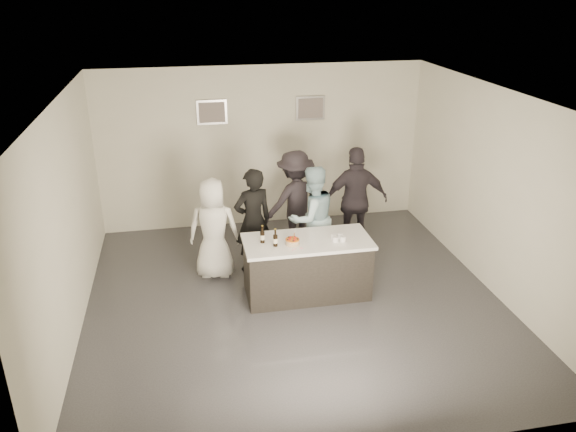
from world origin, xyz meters
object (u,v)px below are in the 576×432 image
object	(u,v)px
person_main_black	(253,221)
person_guest_right	(356,200)
beer_bottle_a	(262,234)
person_guest_left	(214,229)
beer_bottle_b	(275,238)
person_main_blue	(312,218)
person_guest_back	(295,201)
bar_counter	(307,267)
cake	(292,242)

from	to	relation	value
person_main_black	person_guest_right	world-z (taller)	person_guest_right
beer_bottle_a	person_main_black	distance (m)	0.90
person_main_black	person_guest_left	world-z (taller)	person_main_black
person_main_black	beer_bottle_b	bearing A→B (deg)	83.73
person_main_black	person_guest_left	distance (m)	0.64
person_main_black	person_main_blue	world-z (taller)	person_main_black
person_guest_left	person_guest_back	world-z (taller)	person_guest_back
bar_counter	person_guest_left	xyz separation A→B (m)	(-1.30, 0.85, 0.36)
person_main_black	person_guest_left	xyz separation A→B (m)	(-0.63, -0.07, -0.05)
cake	beer_bottle_a	xyz separation A→B (m)	(-0.41, 0.14, 0.09)
person_guest_back	person_main_black	bearing A→B (deg)	21.04
person_guest_right	beer_bottle_b	bearing A→B (deg)	44.62
beer_bottle_a	person_guest_left	world-z (taller)	person_guest_left
beer_bottle_b	person_guest_back	size ratio (longest dim) A/B	0.15
bar_counter	beer_bottle_b	bearing A→B (deg)	-167.36
cake	beer_bottle_a	bearing A→B (deg)	161.42
bar_counter	person_main_black	bearing A→B (deg)	126.05
person_guest_back	cake	bearing A→B (deg)	58.37
bar_counter	beer_bottle_b	distance (m)	0.77
bar_counter	person_guest_back	xyz separation A→B (m)	(0.15, 1.60, 0.43)
bar_counter	person_guest_left	bearing A→B (deg)	146.81
beer_bottle_b	person_main_blue	xyz separation A→B (m)	(0.76, 0.96, -0.17)
person_main_blue	person_guest_right	bearing A→B (deg)	-173.17
person_guest_back	bar_counter	bearing A→B (deg)	65.95
beer_bottle_b	person_guest_back	world-z (taller)	person_guest_back
cake	person_main_black	bearing A→B (deg)	112.85
beer_bottle_b	person_guest_right	size ratio (longest dim) A/B	0.14
person_guest_left	person_guest_back	distance (m)	1.64
person_main_blue	person_guest_right	distance (m)	0.98
bar_counter	person_guest_right	distance (m)	1.79
person_guest_right	person_main_blue	bearing A→B (deg)	30.86
person_guest_left	person_guest_right	distance (m)	2.48
cake	person_guest_right	world-z (taller)	person_guest_right
cake	beer_bottle_b	xyz separation A→B (m)	(-0.25, -0.01, 0.09)
person_main_black	person_guest_back	bearing A→B (deg)	-156.64
beer_bottle_a	person_guest_back	distance (m)	1.77
person_guest_right	person_guest_back	world-z (taller)	person_guest_right
beer_bottle_a	person_main_black	xyz separation A→B (m)	(-0.02, 0.88, -0.16)
person_main_black	person_guest_right	distance (m)	1.85
cake	person_guest_back	world-z (taller)	person_guest_back
bar_counter	person_guest_back	world-z (taller)	person_guest_back
bar_counter	person_main_black	distance (m)	1.21
beer_bottle_b	person_main_black	size ratio (longest dim) A/B	0.15
person_main_blue	person_main_black	bearing A→B (deg)	-24.44
cake	person_guest_right	xyz separation A→B (m)	(1.38, 1.39, -0.01)
person_main_blue	beer_bottle_a	bearing A→B (deg)	21.18
person_guest_back	beer_bottle_a	bearing A→B (deg)	44.18
cake	person_guest_back	distance (m)	1.75
cake	beer_bottle_b	distance (m)	0.27
beer_bottle_a	person_guest_right	xyz separation A→B (m)	(1.79, 1.26, -0.10)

